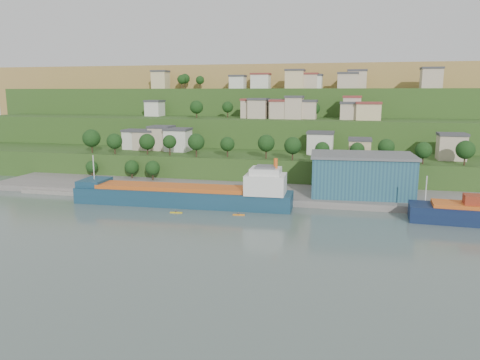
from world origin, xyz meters
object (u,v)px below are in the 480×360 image
(cargo_ship_near, at_px, (189,196))
(kayak_orange, at_px, (239,214))
(caravan, at_px, (105,186))
(warehouse, at_px, (362,174))

(cargo_ship_near, xyz_separation_m, kayak_orange, (17.23, -7.91, -2.46))
(caravan, xyz_separation_m, kayak_orange, (50.27, -17.07, -2.39))
(cargo_ship_near, relative_size, warehouse, 2.06)
(kayak_orange, bearing_deg, caravan, 153.02)
(cargo_ship_near, xyz_separation_m, caravan, (-33.04, 9.16, -0.07))
(caravan, distance_m, kayak_orange, 53.15)
(cargo_ship_near, height_order, kayak_orange, cargo_ship_near)
(warehouse, height_order, kayak_orange, warehouse)
(warehouse, distance_m, kayak_orange, 42.35)
(caravan, height_order, kayak_orange, caravan)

